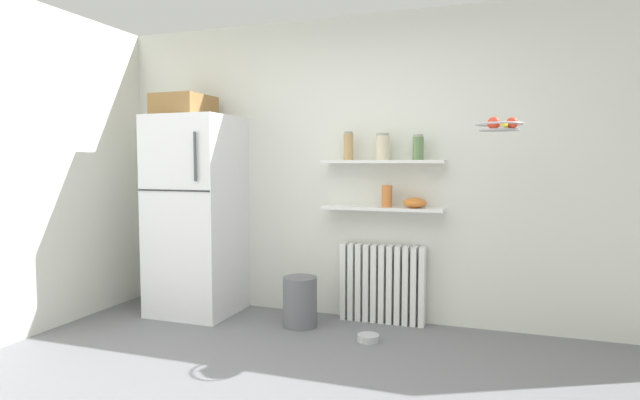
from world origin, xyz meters
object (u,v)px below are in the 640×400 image
Objects in this scene: storage_jar_2 at (418,147)px; shelf_bowl at (415,203)px; vase at (387,196)px; pet_food_bowl at (368,338)px; hanging_fruit_basket at (501,125)px; storage_jar_1 at (383,147)px; trash_bin at (300,302)px; radiator at (382,284)px; storage_jar_0 at (349,146)px; refrigerator at (196,211)px.

storage_jar_2 is 1.09× the size of shelf_bowl.
vase reaches higher than shelf_bowl.
vase is 1.15m from pet_food_bowl.
pet_food_bowl is 0.52× the size of hanging_fruit_basket.
storage_jar_1 is 0.29m from storage_jar_2.
trash_bin reaches higher than pet_food_bowl.
vase reaches higher than radiator.
storage_jar_2 is (0.58, -0.00, -0.02)m from storage_jar_0.
radiator is at bearing 5.90° from storage_jar_0.
shelf_bowl is (1.92, 0.23, 0.10)m from refrigerator.
hanging_fruit_basket is (0.91, -0.02, 1.58)m from pet_food_bowl.
storage_jar_0 is 1.09× the size of storage_jar_1.
refrigerator is at bearing 175.61° from trash_bin.
vase is at bearing 7.71° from refrigerator.
hanging_fruit_basket is at bearing -37.07° from shelf_bowl.
radiator is 0.75m from shelf_bowl.
refrigerator is at bearing -170.45° from storage_jar_0.
storage_jar_2 is 0.81m from hanging_fruit_basket.
refrigerator is 8.14× the size of storage_jar_0.
hanging_fruit_basket reaches higher than storage_jar_0.
vase is at bearing 85.91° from pet_food_bowl.
storage_jar_1 is (1.65, 0.23, 0.56)m from refrigerator.
shelf_bowl is 1.24m from trash_bin.
storage_jar_2 reaches higher than trash_bin.
radiator is 1.65m from hanging_fruit_basket.
storage_jar_0 is at bearing 43.44° from trash_bin.
refrigerator is 11.79× the size of pet_food_bowl.
radiator is 1.18m from storage_jar_2.
vase is at bearing 180.00° from shelf_bowl.
shelf_bowl is 0.46× the size of trash_bin.
hanging_fruit_basket is at bearing -37.99° from storage_jar_2.
refrigerator is at bearing -172.29° from vase.
hanging_fruit_basket is (1.53, -0.18, 1.40)m from trash_bin.
trash_bin is at bearing 173.23° from hanging_fruit_basket.
shelf_bowl is at bearing 142.93° from hanging_fruit_basket.
hanging_fruit_basket is (0.92, -0.52, 1.27)m from radiator.
storage_jar_0 is 1.17× the size of storage_jar_2.
trash_bin is (-0.32, -0.31, -1.28)m from storage_jar_0.
radiator is 3.81× the size of shelf_bowl.
pet_food_bowl is (0.30, -0.47, -1.46)m from storage_jar_0.
hanging_fruit_basket is at bearing -6.77° from trash_bin.
pet_food_bowl is at bearing -57.99° from storage_jar_0.
refrigerator is 1.71m from vase.
refrigerator is 4.73× the size of trash_bin.
storage_jar_0 is at bearing 180.00° from storage_jar_2.
refrigerator is at bearing -171.09° from radiator.
refrigerator reaches higher than hanging_fruit_basket.
trash_bin is at bearing -4.39° from refrigerator.
trash_bin is at bearing -153.45° from storage_jar_1.
vase is at bearing 0.00° from storage_jar_1.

